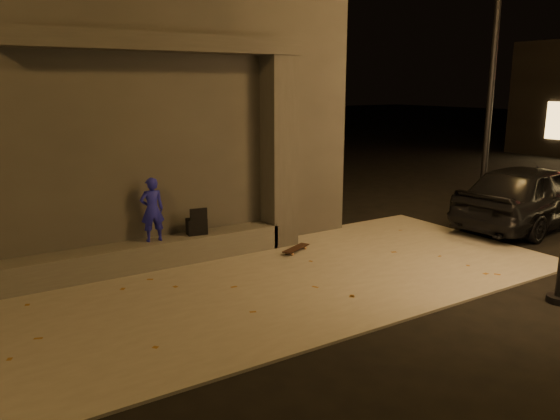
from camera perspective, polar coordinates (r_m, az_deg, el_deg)
ground at (r=7.09m, az=4.74°, el=-13.17°), size 120.00×120.00×0.00m
sidewalk at (r=8.61m, az=-3.41°, el=-8.12°), size 11.00×4.40×0.04m
building at (r=11.89m, az=-18.78°, el=9.85°), size 9.00×5.10×5.22m
ledge at (r=9.54m, az=-16.60°, el=-4.98°), size 6.00×0.55×0.45m
column at (r=10.49m, az=-0.11°, el=5.99°), size 0.55×0.55×3.60m
canopy at (r=9.48m, az=-12.07°, el=16.71°), size 5.00×0.70×0.28m
skateboarder at (r=9.52m, az=-13.22°, el=0.05°), size 0.43×0.30×1.11m
backpack at (r=9.89m, az=-8.71°, el=-1.56°), size 0.38×0.28×0.49m
skateboard at (r=10.30m, az=1.69°, el=-4.04°), size 0.72×0.46×0.08m
street_lamp_2 at (r=13.67m, az=21.56°, el=16.26°), size 0.36×0.36×7.24m
car_a at (r=13.30m, az=24.69°, el=1.42°), size 4.43×2.20×1.45m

